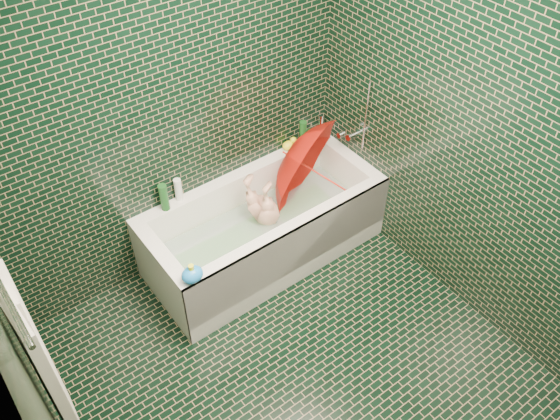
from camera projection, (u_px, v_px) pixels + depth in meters
floor at (302, 383)px, 3.67m from camera, size 2.80×2.80×0.00m
wall_back at (165, 112)px, 3.61m from camera, size 2.80×0.00×2.80m
wall_left at (41, 399)px, 2.25m from camera, size 0.00×2.80×2.80m
wall_right at (486, 146)px, 3.37m from camera, size 0.00×2.80×2.80m
bathtub at (265, 234)px, 4.30m from camera, size 1.70×0.75×0.55m
bath_mat at (264, 238)px, 4.35m from camera, size 1.35×0.47×0.01m
water at (263, 225)px, 4.25m from camera, size 1.48×0.53×0.00m
towel_rail at (4, 293)px, 2.17m from camera, size 0.02×0.58×0.02m
towel at (49, 376)px, 2.56m from camera, size 0.08×0.44×1.12m
faucet at (355, 131)px, 4.27m from camera, size 0.18×0.19×0.55m
child at (266, 219)px, 4.28m from camera, size 0.90×0.54×0.37m
umbrella at (320, 175)px, 4.22m from camera, size 1.08×1.09×1.04m
soap_bottle_a at (324, 136)px, 4.59m from camera, size 0.13×0.13×0.28m
soap_bottle_b at (321, 138)px, 4.57m from camera, size 0.10×0.10×0.17m
soap_bottle_c at (312, 141)px, 4.55m from camera, size 0.16×0.16×0.18m
bottle_right_tall at (303, 134)px, 4.44m from camera, size 0.07×0.07×0.21m
bottle_right_pump at (321, 124)px, 4.56m from camera, size 0.06×0.06×0.17m
bottle_left_tall at (164, 197)px, 3.94m from camera, size 0.06×0.06×0.20m
bottle_left_short at (178, 190)px, 4.02m from camera, size 0.07×0.07×0.17m
rubber_duck at (289, 144)px, 4.44m from camera, size 0.13×0.11×0.10m
bath_toy at (192, 274)px, 3.52m from camera, size 0.14×0.12×0.13m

